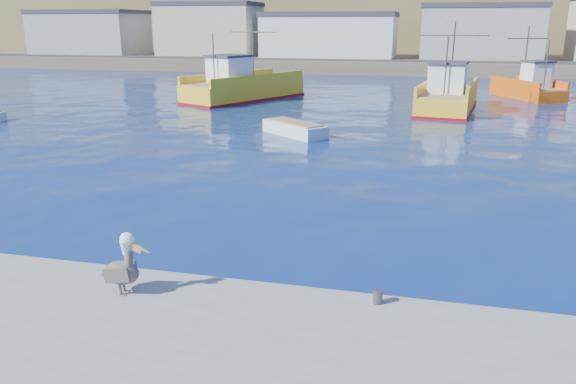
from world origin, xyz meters
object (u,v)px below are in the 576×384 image
at_px(trawler_yellow_a, 242,87).
at_px(boat_orange, 529,87).
at_px(pelican, 123,268).
at_px(skiff_mid, 295,130).
at_px(trawler_yellow_b, 448,97).

height_order(trawler_yellow_a, boat_orange, trawler_yellow_a).
xyz_separation_m(trawler_yellow_a, pelican, (8.99, -35.38, 0.05)).
bearing_deg(skiff_mid, trawler_yellow_b, 54.32).
xyz_separation_m(trawler_yellow_b, boat_orange, (6.95, 8.70, -0.01)).
bearing_deg(trawler_yellow_a, skiff_mid, -61.17).
bearing_deg(trawler_yellow_a, trawler_yellow_b, -7.37).
distance_m(trawler_yellow_b, skiff_mid, 14.98).
distance_m(trawler_yellow_a, trawler_yellow_b, 16.73).
relative_size(boat_orange, skiff_mid, 1.80).
bearing_deg(trawler_yellow_a, boat_orange, 15.55).
bearing_deg(trawler_yellow_a, pelican, -75.74).
bearing_deg(pelican, trawler_yellow_b, 77.12).
relative_size(trawler_yellow_b, skiff_mid, 2.51).
height_order(trawler_yellow_a, pelican, trawler_yellow_a).
bearing_deg(boat_orange, trawler_yellow_a, -164.45).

